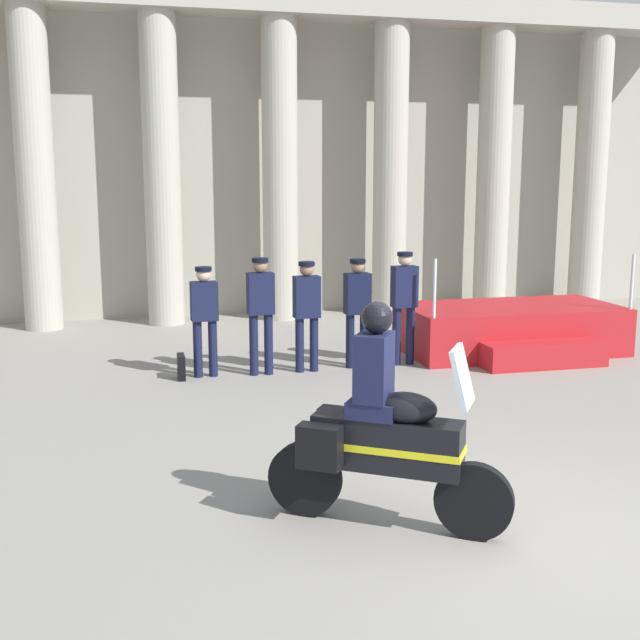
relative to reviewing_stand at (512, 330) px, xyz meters
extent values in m
plane|color=gray|center=(-3.11, -6.40, -0.38)|extent=(28.00, 28.00, 0.00)
cube|color=#A49F91|center=(-3.12, 5.03, 2.91)|extent=(18.11, 0.30, 6.57)
cylinder|color=#B2AD9E|center=(-7.76, 4.08, 2.60)|extent=(0.71, 0.71, 5.94)
cylinder|color=#B2AD9E|center=(-5.44, 4.08, 2.60)|extent=(0.71, 0.71, 5.94)
cylinder|color=#B2AD9E|center=(-3.12, 4.08, 2.60)|extent=(0.71, 0.71, 5.94)
cylinder|color=#B2AD9E|center=(-0.79, 4.08, 2.60)|extent=(0.71, 0.71, 5.94)
cylinder|color=#B2AD9E|center=(1.53, 4.08, 2.60)|extent=(0.71, 0.71, 5.94)
cylinder|color=#B2AD9E|center=(3.85, 4.08, 2.60)|extent=(0.71, 0.71, 5.94)
cube|color=#ABA697|center=(-3.12, 4.08, 5.82)|extent=(18.11, 0.91, 0.50)
cube|color=#B21E23|center=(0.00, 0.08, 0.01)|extent=(3.54, 1.78, 0.78)
cube|color=#B21E23|center=(0.00, -1.06, -0.18)|extent=(1.95, 0.50, 0.39)
cylinder|color=silver|center=(-1.69, -0.73, 0.85)|extent=(0.05, 0.05, 0.90)
cylinder|color=silver|center=(1.69, -0.73, 0.85)|extent=(0.05, 0.05, 0.90)
cylinder|color=#141938|center=(-5.22, -0.43, 0.04)|extent=(0.13, 0.13, 0.84)
cylinder|color=#141938|center=(-5.00, -0.43, 0.04)|extent=(0.13, 0.13, 0.84)
cube|color=#141938|center=(-5.11, -0.43, 0.74)|extent=(0.39, 0.24, 0.57)
sphere|color=beige|center=(-5.11, -0.43, 1.13)|extent=(0.21, 0.21, 0.21)
cylinder|color=black|center=(-5.11, -0.43, 1.21)|extent=(0.24, 0.24, 0.06)
cylinder|color=#141938|center=(-4.41, -0.50, 0.08)|extent=(0.13, 0.13, 0.91)
cylinder|color=#141938|center=(-4.19, -0.50, 0.08)|extent=(0.13, 0.13, 0.91)
cube|color=#141938|center=(-4.30, -0.50, 0.84)|extent=(0.39, 0.24, 0.61)
sphere|color=#997056|center=(-4.30, -0.50, 1.25)|extent=(0.21, 0.21, 0.21)
cylinder|color=black|center=(-4.30, -0.50, 1.32)|extent=(0.24, 0.24, 0.06)
cylinder|color=#141938|center=(-3.71, -0.47, 0.03)|extent=(0.13, 0.13, 0.82)
cylinder|color=#141938|center=(-3.49, -0.47, 0.03)|extent=(0.13, 0.13, 0.82)
cube|color=#141938|center=(-3.60, -0.47, 0.76)|extent=(0.39, 0.24, 0.62)
sphere|color=#997056|center=(-3.60, -0.47, 1.17)|extent=(0.21, 0.21, 0.21)
cylinder|color=black|center=(-3.60, -0.47, 1.25)|extent=(0.24, 0.24, 0.06)
cylinder|color=black|center=(-2.91, -0.40, 0.04)|extent=(0.13, 0.13, 0.83)
cylinder|color=black|center=(-2.69, -0.40, 0.04)|extent=(0.13, 0.13, 0.83)
cube|color=black|center=(-2.80, -0.40, 0.77)|extent=(0.39, 0.24, 0.62)
sphere|color=#997056|center=(-2.80, -0.40, 1.18)|extent=(0.21, 0.21, 0.21)
cylinder|color=black|center=(-2.80, -0.40, 1.26)|extent=(0.24, 0.24, 0.06)
cylinder|color=#141938|center=(-2.15, -0.38, 0.08)|extent=(0.13, 0.13, 0.91)
cylinder|color=#141938|center=(-1.93, -0.38, 0.08)|extent=(0.13, 0.13, 0.91)
cube|color=#141938|center=(-2.04, -0.38, 0.85)|extent=(0.39, 0.24, 0.63)
sphere|color=beige|center=(-2.04, -0.38, 1.27)|extent=(0.21, 0.21, 0.21)
cylinder|color=black|center=(-2.04, -0.38, 1.35)|extent=(0.24, 0.24, 0.06)
cylinder|color=black|center=(-3.55, -6.28, -0.06)|extent=(0.59, 0.43, 0.64)
cylinder|color=black|center=(-4.76, -5.49, -0.06)|extent=(0.61, 0.47, 0.64)
cube|color=black|center=(-4.15, -5.89, 0.34)|extent=(1.21, 0.95, 0.44)
ellipsoid|color=black|center=(-4.03, -5.97, 0.66)|extent=(0.61, 0.55, 0.26)
cube|color=yellow|center=(-4.15, -5.89, 0.32)|extent=(1.23, 0.97, 0.06)
cube|color=silver|center=(-3.65, -6.21, 0.96)|extent=(0.35, 0.42, 0.47)
cube|color=black|center=(-4.43, -5.39, 0.34)|extent=(0.40, 0.35, 0.36)
cube|color=black|center=(-4.71, -5.83, 0.34)|extent=(0.40, 0.35, 0.36)
cube|color=#191E42|center=(-4.25, -5.82, 0.63)|extent=(0.52, 0.50, 0.14)
cube|color=#191E42|center=(-4.25, -5.82, 0.98)|extent=(0.41, 0.44, 0.56)
sphere|color=black|center=(-4.24, -5.83, 1.39)|extent=(0.26, 0.26, 0.26)
cube|color=black|center=(-5.47, -0.49, -0.20)|extent=(0.10, 0.32, 0.36)
camera|label=1|loc=(-6.18, -11.86, 2.51)|focal=44.79mm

